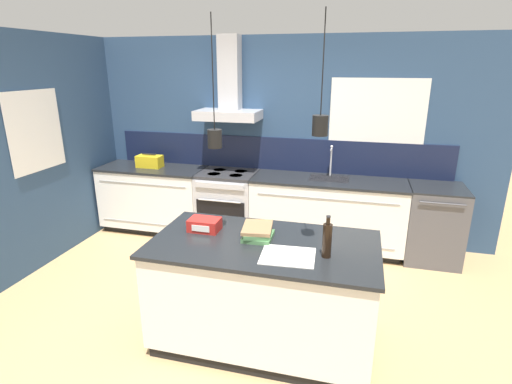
{
  "coord_description": "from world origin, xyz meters",
  "views": [
    {
      "loc": [
        1.06,
        -3.07,
        2.26
      ],
      "look_at": [
        0.12,
        0.56,
        1.05
      ],
      "focal_mm": 28.0,
      "sensor_mm": 36.0,
      "label": 1
    }
  ],
  "objects": [
    {
      "name": "dishwasher",
      "position": [
        1.99,
        1.69,
        0.46
      ],
      "size": [
        0.62,
        0.65,
        0.91
      ],
      "color": "#4C4C51",
      "rests_on": "ground_plane"
    },
    {
      "name": "book_stack",
      "position": [
        0.32,
        -0.19,
        0.96
      ],
      "size": [
        0.27,
        0.34,
        0.09
      ],
      "color": "#4C7F4C",
      "rests_on": "kitchen_island"
    },
    {
      "name": "kitchen_island",
      "position": [
        0.4,
        -0.27,
        0.46
      ],
      "size": [
        1.8,
        0.96,
        0.91
      ],
      "color": "black",
      "rests_on": "ground_plane"
    },
    {
      "name": "bottle_on_island",
      "position": [
        0.89,
        -0.39,
        1.04
      ],
      "size": [
        0.07,
        0.07,
        0.32
      ],
      "color": "black",
      "rests_on": "kitchen_island"
    },
    {
      "name": "red_supply_box",
      "position": [
        -0.15,
        -0.16,
        0.96
      ],
      "size": [
        0.26,
        0.18,
        0.1
      ],
      "color": "red",
      "rests_on": "kitchen_island"
    },
    {
      "name": "counter_run_left",
      "position": [
        -1.65,
        1.69,
        0.46
      ],
      "size": [
        1.45,
        0.64,
        0.91
      ],
      "color": "black",
      "rests_on": "ground_plane"
    },
    {
      "name": "paper_pile",
      "position": [
        0.62,
        -0.46,
        0.91
      ],
      "size": [
        0.42,
        0.35,
        0.01
      ],
      "color": "silver",
      "rests_on": "kitchen_island"
    },
    {
      "name": "wall_left",
      "position": [
        -2.43,
        0.7,
        1.3
      ],
      "size": [
        0.08,
        3.8,
        2.6
      ],
      "color": "navy",
      "rests_on": "ground_plane"
    },
    {
      "name": "ground_plane",
      "position": [
        0.0,
        0.0,
        0.0
      ],
      "size": [
        16.0,
        16.0,
        0.0
      ],
      "primitive_type": "plane",
      "color": "tan",
      "rests_on": "ground"
    },
    {
      "name": "counter_run_sink",
      "position": [
        0.74,
        1.69,
        0.46
      ],
      "size": [
        1.88,
        0.64,
        1.3
      ],
      "color": "black",
      "rests_on": "ground_plane"
    },
    {
      "name": "oven_range",
      "position": [
        -0.56,
        1.69,
        0.46
      ],
      "size": [
        0.74,
        0.66,
        0.91
      ],
      "color": "#B5B5BA",
      "rests_on": "ground_plane"
    },
    {
      "name": "yellow_toolbox",
      "position": [
        -1.68,
        1.69,
        0.99
      ],
      "size": [
        0.34,
        0.18,
        0.19
      ],
      "color": "gold",
      "rests_on": "counter_run_left"
    },
    {
      "name": "wall_back",
      "position": [
        -0.02,
        2.0,
        1.35
      ],
      "size": [
        5.6,
        2.41,
        2.6
      ],
      "color": "navy",
      "rests_on": "ground_plane"
    }
  ]
}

